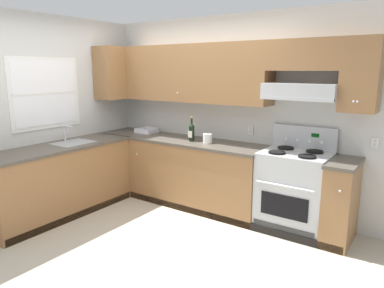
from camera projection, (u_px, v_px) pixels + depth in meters
ground_plane at (132, 238)px, 3.98m from camera, size 7.04×7.04×0.00m
wall_back at (231, 98)px, 4.68m from camera, size 4.68×0.57×2.55m
wall_left at (54, 108)px, 4.76m from camera, size 0.47×4.00×2.55m
counter_back_run at (192, 173)px, 4.91m from camera, size 3.60×0.65×0.91m
counter_left_run at (61, 180)px, 4.57m from camera, size 0.63×1.91×1.13m
stove at (294, 191)px, 4.11m from camera, size 0.76×0.62×1.20m
wine_bottle at (192, 132)px, 4.74m from camera, size 0.08×0.08×0.33m
bowl at (147, 131)px, 5.40m from camera, size 0.29×0.26×0.06m
paper_towel_roll at (208, 138)px, 4.63m from camera, size 0.12×0.12×0.12m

